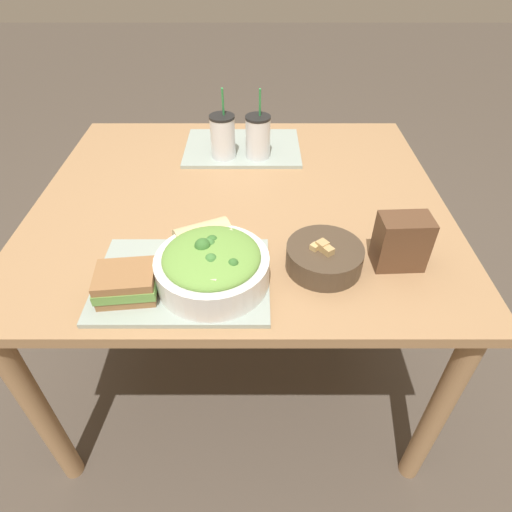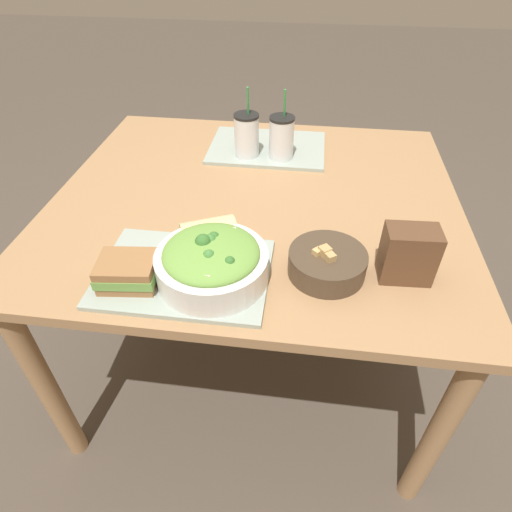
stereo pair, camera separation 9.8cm
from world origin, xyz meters
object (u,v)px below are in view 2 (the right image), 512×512
object	(u,v)px
soup_bowl	(327,262)
baguette_near	(210,234)
chip_bag	(408,254)
drink_cup_dark	(247,137)
drink_cup_red	(281,139)
sandwich_near	(128,271)
salad_bowl	(212,261)

from	to	relation	value
soup_bowl	baguette_near	distance (m)	0.30
baguette_near	chip_bag	bearing A→B (deg)	-119.80
soup_bowl	drink_cup_dark	world-z (taller)	drink_cup_dark
drink_cup_red	sandwich_near	bearing A→B (deg)	-113.93
soup_bowl	chip_bag	size ratio (longest dim) A/B	1.37
salad_bowl	drink_cup_red	size ratio (longest dim) A/B	1.12
salad_bowl	soup_bowl	bearing A→B (deg)	13.64
drink_cup_dark	soup_bowl	bearing A→B (deg)	-63.69
salad_bowl	drink_cup_dark	xyz separation A→B (m)	(-0.01, 0.63, 0.02)
sandwich_near	baguette_near	distance (m)	0.22
soup_bowl	sandwich_near	bearing A→B (deg)	-167.10
baguette_near	drink_cup_red	xyz separation A→B (m)	(0.14, 0.51, 0.03)
soup_bowl	drink_cup_red	distance (m)	0.59
chip_bag	sandwich_near	bearing A→B (deg)	-172.47
drink_cup_dark	salad_bowl	bearing A→B (deg)	-88.90
salad_bowl	sandwich_near	bearing A→B (deg)	-168.15
drink_cup_red	chip_bag	size ratio (longest dim) A/B	1.70
salad_bowl	drink_cup_red	distance (m)	0.64
salad_bowl	drink_cup_red	world-z (taller)	drink_cup_red
salad_bowl	drink_cup_red	bearing A→B (deg)	80.40
salad_bowl	chip_bag	world-z (taller)	chip_bag
soup_bowl	baguette_near	bearing A→B (deg)	170.18
drink_cup_dark	sandwich_near	bearing A→B (deg)	-104.93
salad_bowl	chip_bag	distance (m)	0.46
baguette_near	chip_bag	distance (m)	0.48
baguette_near	drink_cup_dark	size ratio (longest dim) A/B	0.66
baguette_near	drink_cup_dark	distance (m)	0.51
sandwich_near	salad_bowl	bearing A→B (deg)	5.78
soup_bowl	chip_bag	xyz separation A→B (m)	(0.18, 0.01, 0.04)
drink_cup_red	salad_bowl	bearing A→B (deg)	-99.60
salad_bowl	chip_bag	xyz separation A→B (m)	(0.45, 0.08, 0.01)
baguette_near	chip_bag	xyz separation A→B (m)	(0.48, -0.04, 0.02)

